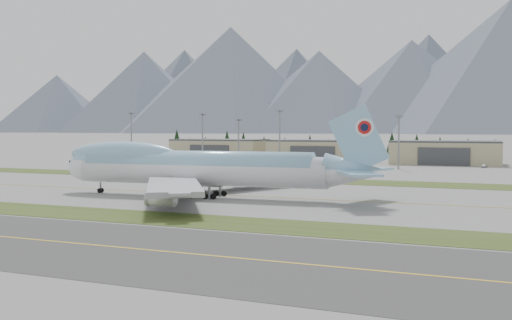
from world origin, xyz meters
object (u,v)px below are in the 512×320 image
at_px(service_vehicle_a, 298,163).
at_px(hangar_left, 220,149).
at_px(hangar_center, 320,151).
at_px(service_vehicle_b, 363,166).
at_px(boeing_747_freighter, 197,167).
at_px(hangar_right, 445,152).
at_px(service_vehicle_c, 484,168).

bearing_deg(service_vehicle_a, hangar_left, 140.93).
distance_m(hangar_left, hangar_center, 55.00).
bearing_deg(service_vehicle_b, hangar_center, 70.77).
xyz_separation_m(boeing_747_freighter, hangar_right, (47.56, 155.97, -1.71)).
xyz_separation_m(service_vehicle_a, service_vehicle_c, (83.13, -4.44, 0.00)).
bearing_deg(boeing_747_freighter, hangar_left, 110.32).
relative_size(boeing_747_freighter, service_vehicle_a, 20.41).
bearing_deg(service_vehicle_a, service_vehicle_b, -42.83).
bearing_deg(hangar_left, service_vehicle_a, -18.00).
xyz_separation_m(hangar_center, service_vehicle_b, (27.48, -29.32, -5.39)).
relative_size(hangar_center, service_vehicle_c, 10.12).
distance_m(hangar_right, service_vehicle_c, 26.80).
relative_size(boeing_747_freighter, hangar_right, 1.70).
height_order(boeing_747_freighter, hangar_left, boeing_747_freighter).
bearing_deg(service_vehicle_a, boeing_747_freighter, -103.42).
bearing_deg(service_vehicle_c, service_vehicle_b, -158.46).
bearing_deg(service_vehicle_b, boeing_747_freighter, -159.16).
height_order(hangar_right, service_vehicle_a, hangar_right).
height_order(service_vehicle_a, service_vehicle_c, service_vehicle_c).
bearing_deg(hangar_right, service_vehicle_b, -137.97).
bearing_deg(service_vehicle_a, service_vehicle_c, -24.13).
distance_m(boeing_747_freighter, service_vehicle_a, 141.62).
height_order(service_vehicle_a, service_vehicle_b, service_vehicle_a).
distance_m(boeing_747_freighter, hangar_left, 169.94).
xyz_separation_m(hangar_left, service_vehicle_b, (82.48, -29.32, -5.39)).
xyz_separation_m(boeing_747_freighter, service_vehicle_c, (64.29, 135.74, -7.10)).
relative_size(hangar_center, service_vehicle_b, 12.52).
relative_size(boeing_747_freighter, hangar_center, 1.70).
bearing_deg(service_vehicle_c, hangar_center, 176.32).
xyz_separation_m(hangar_right, service_vehicle_a, (-66.40, -15.79, -5.39)).
distance_m(hangar_right, service_vehicle_a, 68.46).
distance_m(hangar_right, service_vehicle_b, 44.11).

